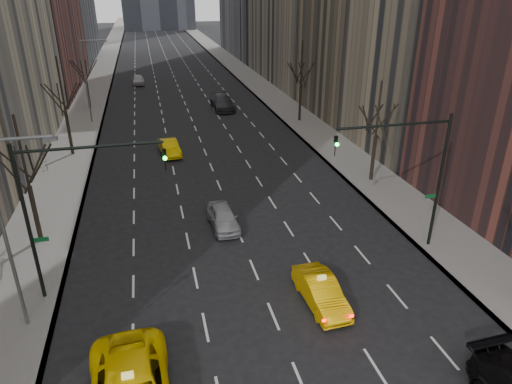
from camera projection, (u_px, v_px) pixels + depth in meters
sidewalk_left at (98, 81)px, 73.90m from camera, size 4.50×320.00×0.15m
sidewalk_right at (246, 75)px, 79.12m from camera, size 4.50×320.00×0.15m
tree_lw_b at (29, 186)px, 26.45m from camera, size 3.36×3.50×7.82m
tree_lw_c at (66, 112)px, 40.47m from camera, size 3.36×3.50×8.74m
tree_lw_d at (86, 80)px, 56.59m from camera, size 3.36×3.50×7.36m
tree_rw_b at (376, 136)px, 35.09m from camera, size 3.36×3.50×7.82m
tree_rw_c at (301, 86)px, 50.88m from camera, size 3.36×3.50×8.74m
traffic_mast_left at (62, 196)px, 21.02m from camera, size 6.69×0.39×8.00m
traffic_mast_right at (416, 163)px, 24.89m from camera, size 6.69×0.39×8.00m
streetlight_near at (10, 217)px, 18.83m from camera, size 2.83×0.22×9.00m
streetlight_far at (88, 73)px, 49.79m from camera, size 2.83×0.22×9.00m
taxi_sedan at (321, 291)px, 22.29m from camera, size 1.73×4.37×1.41m
silver_sedan_ahead at (223, 217)px, 29.40m from camera, size 1.82×4.15×1.39m
far_taxi at (170, 147)px, 42.03m from camera, size 2.01×4.34×1.38m
far_suv_grey at (222, 102)px, 57.32m from camera, size 2.57×6.14×1.77m
far_car_white at (138, 80)px, 71.55m from camera, size 1.79×4.42×1.51m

